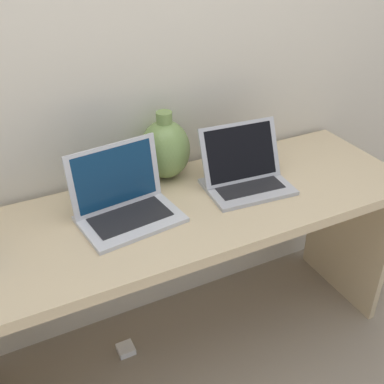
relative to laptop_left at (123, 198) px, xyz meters
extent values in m
plane|color=gray|center=(0.24, -0.05, -0.80)|extent=(6.00, 6.00, 0.00)
cube|color=beige|center=(0.24, 0.28, 0.40)|extent=(4.40, 0.04, 2.40)
cube|color=#D1B78C|center=(0.24, -0.05, -0.08)|extent=(1.70, 0.57, 0.04)
cube|color=#D1B78C|center=(1.05, -0.05, -0.45)|extent=(0.03, 0.49, 0.69)
cube|color=silver|center=(0.01, -0.04, -0.06)|extent=(0.35, 0.27, 0.01)
cube|color=black|center=(0.01, -0.04, -0.05)|extent=(0.28, 0.17, 0.00)
cube|color=silver|center=(-0.01, 0.05, 0.06)|extent=(0.33, 0.08, 0.23)
cube|color=navy|center=(-0.01, 0.05, 0.06)|extent=(0.29, 0.08, 0.20)
cube|color=#B2B2B7|center=(0.47, -0.04, -0.06)|extent=(0.33, 0.25, 0.01)
cube|color=black|center=(0.47, -0.04, -0.05)|extent=(0.26, 0.16, 0.00)
cube|color=#B2B2B7|center=(0.48, 0.02, 0.05)|extent=(0.32, 0.12, 0.21)
cube|color=black|center=(0.48, 0.02, 0.05)|extent=(0.28, 0.11, 0.19)
ellipsoid|color=#75934C|center=(0.24, 0.18, 0.05)|extent=(0.19, 0.19, 0.23)
cylinder|color=#75934C|center=(0.24, 0.18, 0.18)|extent=(0.06, 0.06, 0.05)
cube|color=white|center=(-0.04, 0.04, -0.78)|extent=(0.07, 0.07, 0.03)
camera|label=1|loc=(-0.40, -1.33, 0.88)|focal=44.85mm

